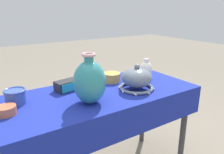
# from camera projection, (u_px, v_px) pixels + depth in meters

# --- Properties ---
(display_table) EXTENTS (1.34, 0.60, 0.73)m
(display_table) POSITION_uv_depth(u_px,v_px,m) (100.00, 104.00, 1.46)
(display_table) COLOR #38383D
(display_table) RESTS_ON ground_plane
(vase_tall_bulbous) EXTENTS (0.19, 0.19, 0.30)m
(vase_tall_bulbous) POSITION_uv_depth(u_px,v_px,m) (90.00, 82.00, 1.25)
(vase_tall_bulbous) COLOR teal
(vase_tall_bulbous) RESTS_ON display_table
(vase_dome_bell) EXTENTS (0.25, 0.25, 0.18)m
(vase_dome_bell) POSITION_uv_depth(u_px,v_px,m) (137.00, 79.00, 1.48)
(vase_dome_bell) COLOR slate
(vase_dome_bell) RESTS_ON display_table
(mosaic_tile_box) EXTENTS (0.18, 0.12, 0.07)m
(mosaic_tile_box) POSITION_uv_depth(u_px,v_px,m) (68.00, 85.00, 1.48)
(mosaic_tile_box) COLOR #232328
(mosaic_tile_box) RESTS_ON display_table
(pot_squat_terracotta) EXTENTS (0.10, 0.10, 0.05)m
(pot_squat_terracotta) POSITION_uv_depth(u_px,v_px,m) (6.00, 110.00, 1.14)
(pot_squat_terracotta) COLOR #BC6642
(pot_squat_terracotta) RESTS_ON display_table
(jar_round_ivory) EXTENTS (0.10, 0.10, 0.17)m
(jar_round_ivory) POSITION_uv_depth(u_px,v_px,m) (146.00, 70.00, 1.69)
(jar_round_ivory) COLOR white
(jar_round_ivory) RESTS_ON display_table
(pot_squat_ochre) EXTENTS (0.13, 0.13, 0.07)m
(pot_squat_ochre) POSITION_uv_depth(u_px,v_px,m) (112.00, 77.00, 1.65)
(pot_squat_ochre) COLOR gold
(pot_squat_ochre) RESTS_ON display_table
(cup_wide_cobalt) EXTENTS (0.13, 0.13, 0.09)m
(cup_wide_cobalt) POSITION_uv_depth(u_px,v_px,m) (15.00, 96.00, 1.26)
(cup_wide_cobalt) COLOR #3851A8
(cup_wide_cobalt) RESTS_ON display_table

